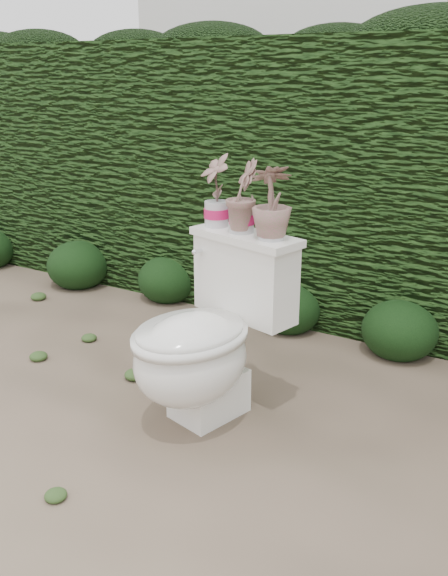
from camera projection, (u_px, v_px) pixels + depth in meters
The scene contains 10 objects.
ground at pixel (169, 404), 2.75m from camera, with size 60.00×60.00×0.00m, color gray.
hedge at pixel (315, 177), 3.78m from camera, with size 8.00×1.00×1.60m, color #284A18.
toilet at pixel (205, 341), 2.54m from camera, with size 0.61×0.77×0.78m.
potted_plant_left at pixel (216, 192), 2.63m from camera, with size 0.16×0.11×0.30m, color #2B7E27.
potted_plant_center at pixel (242, 198), 2.53m from camera, with size 0.16×0.13×0.29m, color #2B7E27.
potted_plant_right at pixel (272, 204), 2.42m from camera, with size 0.16×0.16×0.29m, color #2B7E27.
liriope_clump_1 at pixel (78, 261), 4.25m from camera, with size 0.43×0.43×0.34m, color black.
liriope_clump_2 at pixel (168, 275), 3.99m from camera, with size 0.40×0.40×0.32m, color black.
liriope_clump_3 at pixel (289, 304), 3.52m from camera, with size 0.37×0.37×0.30m, color black.
liriope_clump_4 at pixel (400, 325), 3.20m from camera, with size 0.40×0.40×0.32m, color black.
Camera 1 is at (1.45, -1.95, 1.41)m, focal length 38.00 mm.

